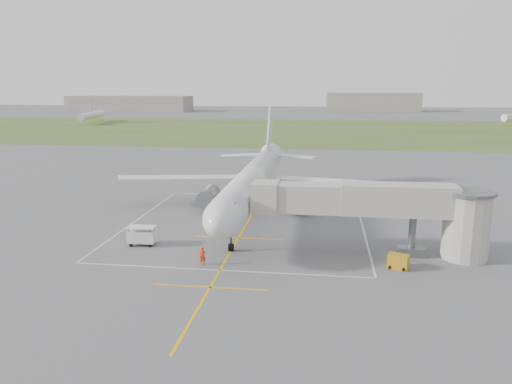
# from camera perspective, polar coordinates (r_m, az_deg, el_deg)

# --- Properties ---
(ground) EXTENTS (700.00, 700.00, 0.00)m
(ground) POSITION_cam_1_polar(r_m,az_deg,el_deg) (65.18, -0.50, -2.68)
(ground) COLOR #575759
(ground) RESTS_ON ground
(grass_strip) EXTENTS (700.00, 120.00, 0.02)m
(grass_strip) POSITION_cam_1_polar(r_m,az_deg,el_deg) (193.30, 5.14, 7.09)
(grass_strip) COLOR #455826
(grass_strip) RESTS_ON ground
(apron_markings) EXTENTS (28.20, 60.00, 0.01)m
(apron_markings) POSITION_cam_1_polar(r_m,az_deg,el_deg) (59.64, -1.32, -4.08)
(apron_markings) COLOR #F2A90E
(apron_markings) RESTS_ON ground
(airliner) EXTENTS (38.93, 46.75, 13.52)m
(airliner) POSITION_cam_1_polar(r_m,az_deg,el_deg) (64.94, -0.42, 1.23)
(airliner) COLOR silver
(airliner) RESTS_ON ground
(jet_bridge) EXTENTS (23.40, 5.00, 7.20)m
(jet_bridge) POSITION_cam_1_polar(r_m,az_deg,el_deg) (50.71, 15.05, -1.87)
(jet_bridge) COLOR gray
(jet_bridge) RESTS_ON ground
(gpu_unit) EXTENTS (2.10, 1.76, 1.35)m
(gpu_unit) POSITION_cam_1_polar(r_m,az_deg,el_deg) (48.31, 15.95, -7.66)
(gpu_unit) COLOR #B68516
(gpu_unit) RESTS_ON ground
(baggage_cart) EXTENTS (2.95, 1.87, 1.99)m
(baggage_cart) POSITION_cam_1_polar(r_m,az_deg,el_deg) (54.40, -12.90, -4.88)
(baggage_cart) COLOR silver
(baggage_cart) RESTS_ON ground
(ramp_worker_nose) EXTENTS (0.70, 0.53, 1.74)m
(ramp_worker_nose) POSITION_cam_1_polar(r_m,az_deg,el_deg) (47.61, -6.12, -7.29)
(ramp_worker_nose) COLOR red
(ramp_worker_nose) RESTS_ON ground
(ramp_worker_wing) EXTENTS (1.04, 0.99, 1.70)m
(ramp_worker_wing) POSITION_cam_1_polar(r_m,az_deg,el_deg) (69.47, -5.79, -1.10)
(ramp_worker_wing) COLOR red
(ramp_worker_wing) RESTS_ON ground
(distant_hangars) EXTENTS (345.00, 49.00, 12.00)m
(distant_hangars) POSITION_cam_1_polar(r_m,az_deg,el_deg) (328.74, 3.48, 10.04)
(distant_hangars) COLOR gray
(distant_hangars) RESTS_ON ground
(distant_aircraft) EXTENTS (210.22, 38.43, 8.85)m
(distant_aircraft) POSITION_cam_1_polar(r_m,az_deg,el_deg) (222.46, 5.58, 8.65)
(distant_aircraft) COLOR silver
(distant_aircraft) RESTS_ON ground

